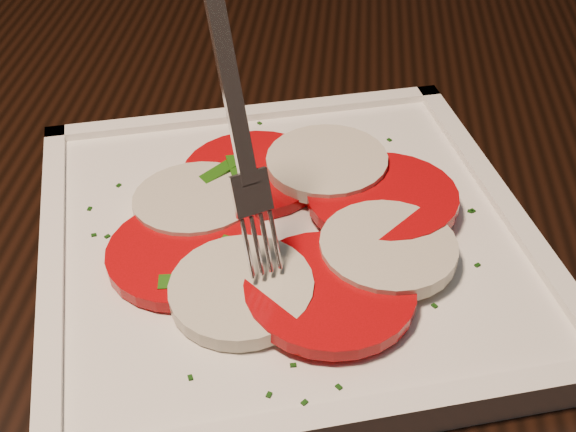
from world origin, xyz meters
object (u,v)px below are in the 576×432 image
at_px(chair, 469,43).
at_px(plate, 288,243).
at_px(fork, 227,95).
at_px(table, 411,305).

bearing_deg(chair, plate, -103.50).
relative_size(plate, fork, 1.66).
height_order(table, chair, chair).
bearing_deg(plate, fork, -153.56).
distance_m(chair, plate, 0.83).
xyz_separation_m(table, fork, (-0.13, -0.07, 0.23)).
relative_size(table, chair, 1.36).
distance_m(plate, fork, 0.13).
bearing_deg(table, chair, 74.98).
xyz_separation_m(chair, plate, (-0.29, -0.75, 0.22)).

